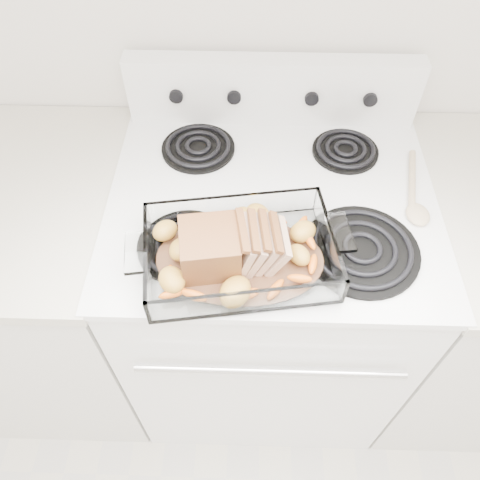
{
  "coord_description": "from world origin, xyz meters",
  "views": [
    {
      "loc": [
        -0.05,
        0.88,
        1.75
      ],
      "look_at": [
        -0.07,
        1.47,
        0.99
      ],
      "focal_mm": 35.0,
      "sensor_mm": 36.0,
      "label": 1
    }
  ],
  "objects_px": {
    "counter_left": "(56,293)",
    "counter_right": "(475,303)",
    "baking_dish": "(240,256)",
    "pork_roast": "(224,246)",
    "electric_range": "(264,295)"
  },
  "relations": [
    {
      "from": "electric_range",
      "to": "counter_left",
      "type": "bearing_deg",
      "value": -179.9
    },
    {
      "from": "electric_range",
      "to": "counter_left",
      "type": "relative_size",
      "value": 1.2
    },
    {
      "from": "electric_range",
      "to": "baking_dish",
      "type": "bearing_deg",
      "value": -109.56
    },
    {
      "from": "electric_range",
      "to": "baking_dish",
      "type": "distance_m",
      "value": 0.53
    },
    {
      "from": "counter_right",
      "to": "baking_dish",
      "type": "bearing_deg",
      "value": -164.74
    },
    {
      "from": "baking_dish",
      "to": "counter_right",
      "type": "bearing_deg",
      "value": 6.48
    },
    {
      "from": "counter_left",
      "to": "electric_range",
      "type": "bearing_deg",
      "value": 0.1
    },
    {
      "from": "counter_right",
      "to": "pork_roast",
      "type": "distance_m",
      "value": 0.95
    },
    {
      "from": "electric_range",
      "to": "counter_right",
      "type": "distance_m",
      "value": 0.67
    },
    {
      "from": "electric_range",
      "to": "baking_dish",
      "type": "height_order",
      "value": "electric_range"
    },
    {
      "from": "electric_range",
      "to": "pork_roast",
      "type": "xyz_separation_m",
      "value": [
        -0.1,
        -0.2,
        0.52
      ]
    },
    {
      "from": "baking_dish",
      "to": "pork_roast",
      "type": "bearing_deg",
      "value": 171.23
    },
    {
      "from": "counter_left",
      "to": "baking_dish",
      "type": "xyz_separation_m",
      "value": [
        0.59,
        -0.2,
        0.5
      ]
    },
    {
      "from": "electric_range",
      "to": "pork_roast",
      "type": "distance_m",
      "value": 0.56
    },
    {
      "from": "counter_left",
      "to": "counter_right",
      "type": "xyz_separation_m",
      "value": [
        1.33,
        0.0,
        0.0
      ]
    }
  ]
}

